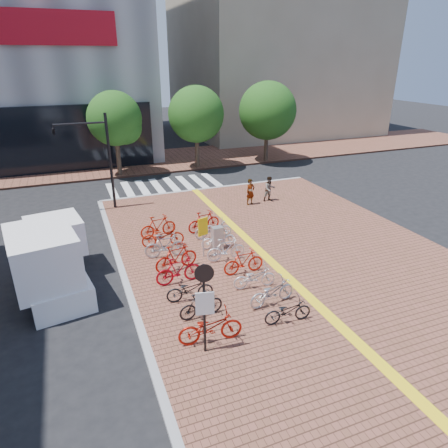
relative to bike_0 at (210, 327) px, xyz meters
name	(u,v)px	position (x,y,z in m)	size (l,w,h in m)	color
ground	(240,289)	(2.13, 2.59, -0.67)	(120.00, 120.00, 0.00)	black
sidewalk	(400,351)	(5.13, -2.41, -0.59)	(14.00, 34.00, 0.15)	brown
tactile_strip	(374,357)	(4.13, -2.41, -0.51)	(0.40, 34.00, 0.01)	yellow
kerb_west	(171,424)	(-1.87, -2.41, -0.59)	(0.25, 34.00, 0.15)	gray
kerb_north	(209,189)	(5.13, 14.59, -0.59)	(14.00, 0.25, 0.15)	gray
far_sidewalk	(139,162)	(2.13, 23.59, -0.59)	(70.00, 8.00, 0.15)	brown
building_beige	(273,49)	(20.13, 34.59, 8.33)	(20.00, 18.00, 18.00)	gray
crosswalk	(165,186)	(2.63, 16.59, -0.66)	(7.50, 4.00, 0.01)	silver
street_trees	(209,115)	(7.17, 20.04, 3.43)	(16.20, 4.60, 6.35)	#38281E
bike_0	(210,327)	(0.00, 0.00, 0.00)	(0.69, 1.97, 1.04)	#AE180C
bike_1	(201,305)	(0.14, 1.29, -0.06)	(0.43, 1.54, 0.92)	black
bike_2	(190,289)	(0.08, 2.37, -0.08)	(0.59, 1.68, 0.88)	black
bike_3	(179,270)	(0.04, 3.67, 0.02)	(0.51, 1.80, 1.08)	#B80D1A
bike_4	(176,257)	(0.23, 4.70, 0.04)	(0.52, 1.85, 1.11)	#AB170C
bike_5	(166,246)	(0.09, 5.95, 0.02)	(0.51, 1.80, 1.08)	#AAAAAE
bike_6	(163,236)	(0.23, 7.04, -0.02)	(0.67, 1.91, 1.01)	#B3210C
bike_7	(158,226)	(0.27, 8.15, 0.02)	(0.51, 1.80, 1.08)	#B8210D
bike_8	(288,311)	(2.65, -0.02, -0.10)	(0.56, 1.61, 0.85)	black
bike_9	(272,292)	(2.67, 1.10, -0.04)	(0.63, 1.82, 0.95)	#A9A9AD
bike_10	(255,277)	(2.57, 2.30, -0.09)	(0.57, 1.64, 0.86)	silver
bike_11	(244,262)	(2.64, 3.44, -0.01)	(0.48, 1.70, 1.02)	red
bike_12	(226,249)	(2.40, 4.71, -0.01)	(0.48, 1.71, 1.03)	white
bike_13	(218,239)	(2.53, 5.99, -0.09)	(0.57, 1.64, 0.86)	white
bike_14	(213,229)	(2.67, 7.02, -0.05)	(0.63, 1.80, 0.95)	silver
bike_15	(204,221)	(2.53, 7.98, 0.00)	(0.49, 1.74, 1.05)	#A1130B
pedestrian_a	(250,192)	(6.32, 10.71, 0.25)	(0.56, 0.37, 1.54)	gray
pedestrian_b	(270,189)	(7.66, 10.86, 0.23)	(0.73, 0.57, 1.50)	#49515D
utility_box	(217,238)	(2.44, 5.89, 0.01)	(0.49, 0.35, 1.06)	#ACADB1
yellow_sign	(203,230)	(1.62, 5.38, 0.73)	(0.48, 0.20, 1.81)	#B7B7BC
notice_sign	(204,298)	(-0.29, -0.39, 1.32)	(0.53, 0.18, 2.92)	black
traffic_light_pole	(85,146)	(-2.35, 13.15, 3.14)	(2.85, 1.10, 5.30)	black
box_truck	(51,260)	(-4.38, 5.12, 0.61)	(2.78, 4.98, 2.72)	white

